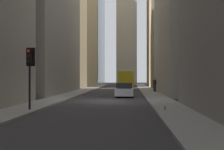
{
  "coord_description": "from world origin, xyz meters",
  "views": [
    {
      "loc": [
        -21.86,
        -1.93,
        2.07
      ],
      "look_at": [
        19.33,
        0.87,
        2.3
      ],
      "focal_mm": 41.71,
      "sensor_mm": 36.0,
      "label": 1
    }
  ],
  "objects": [
    {
      "name": "pedestrian",
      "position": [
        11.58,
        -5.13,
        1.1
      ],
      "size": [
        0.26,
        0.44,
        1.75
      ],
      "color": "black",
      "rests_on": "sidewalk_left"
    },
    {
      "name": "traffic_light_foreground",
      "position": [
        -7.01,
        3.92,
        2.81
      ],
      "size": [
        0.43,
        0.52,
        3.64
      ],
      "color": "black",
      "rests_on": "sidewalk_right"
    },
    {
      "name": "building_right_far",
      "position": [
        31.19,
        10.6,
        13.69
      ],
      "size": [
        15.42,
        10.0,
        27.39
      ],
      "color": "#9E8966",
      "rests_on": "ground_plane"
    },
    {
      "name": "sedan_silver",
      "position": [
        4.77,
        -1.4,
        0.66
      ],
      "size": [
        4.3,
        1.78,
        1.42
      ],
      "color": "#B7BABF",
      "rests_on": "ground_plane"
    },
    {
      "name": "sidewalk_right",
      "position": [
        0.0,
        4.5,
        0.07
      ],
      "size": [
        90.0,
        2.2,
        0.14
      ],
      "primitive_type": "cube",
      "color": "gray",
      "rests_on": "ground_plane"
    },
    {
      "name": "delivery_truck",
      "position": [
        18.7,
        -1.4,
        1.46
      ],
      "size": [
        6.46,
        2.25,
        2.84
      ],
      "color": "yellow",
      "rests_on": "ground_plane"
    },
    {
      "name": "ground_plane",
      "position": [
        0.0,
        0.0,
        0.0
      ],
      "size": [
        135.0,
        135.0,
        0.0
      ],
      "primitive_type": "plane",
      "color": "#302D30"
    },
    {
      "name": "church_spire",
      "position": [
        43.59,
        -1.19,
        18.55
      ],
      "size": [
        5.51,
        5.51,
        35.61
      ],
      "color": "#B7B2A5",
      "rests_on": "ground_plane"
    },
    {
      "name": "building_left_far",
      "position": [
        28.55,
        -10.6,
        16.62
      ],
      "size": [
        12.28,
        10.5,
        33.21
      ],
      "color": "#9E8966",
      "rests_on": "ground_plane"
    },
    {
      "name": "sidewalk_left",
      "position": [
        0.0,
        -4.5,
        0.07
      ],
      "size": [
        90.0,
        2.2,
        0.14
      ],
      "primitive_type": "cube",
      "color": "gray",
      "rests_on": "ground_plane"
    },
    {
      "name": "discarded_bottle",
      "position": [
        -6.79,
        -3.95,
        0.25
      ],
      "size": [
        0.07,
        0.07,
        0.27
      ],
      "color": "brown",
      "rests_on": "sidewalk_left"
    }
  ]
}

